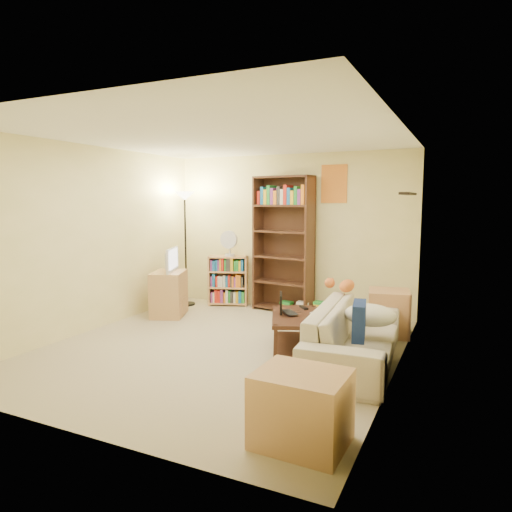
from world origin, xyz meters
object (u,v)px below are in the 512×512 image
object	(u,v)px
sofa	(355,334)
tabby_cat	(344,285)
tv_stand	(169,294)
laptop	(293,313)
floor_lamp	(185,215)
tall_bookshelf	(283,241)
desk_fan	(229,242)
short_bookshelf	(228,280)
side_table	(389,313)
mug	(314,316)
television	(168,260)
coffee_table	(296,328)
end_cabinet	(302,408)

from	to	relation	value
sofa	tabby_cat	distance (m)	0.93
sofa	tv_stand	bearing A→B (deg)	70.76
laptop	floor_lamp	bearing A→B (deg)	18.43
tall_bookshelf	desk_fan	world-z (taller)	tall_bookshelf
tall_bookshelf	short_bookshelf	bearing A→B (deg)	-172.29
floor_lamp	side_table	world-z (taller)	floor_lamp
tv_stand	mug	bearing A→B (deg)	-40.28
television	tall_bookshelf	xyz separation A→B (m)	(1.48, 1.02, 0.27)
tv_stand	television	world-z (taller)	television
short_bookshelf	laptop	bearing A→B (deg)	-63.66
coffee_table	floor_lamp	bearing A→B (deg)	127.16
side_table	end_cabinet	bearing A→B (deg)	-92.40
tabby_cat	laptop	world-z (taller)	tabby_cat
tv_stand	coffee_table	bearing A→B (deg)	-39.32
short_bookshelf	television	bearing A→B (deg)	-135.09
mug	television	xyz separation A→B (m)	(-2.61, 0.90, 0.39)
laptop	mug	xyz separation A→B (m)	(0.31, -0.17, 0.03)
television	desk_fan	world-z (taller)	desk_fan
laptop	end_cabinet	size ratio (longest dim) A/B	0.56
tv_stand	short_bookshelf	world-z (taller)	short_bookshelf
laptop	tall_bookshelf	world-z (taller)	tall_bookshelf
laptop	short_bookshelf	distance (m)	2.53
floor_lamp	coffee_table	bearing A→B (deg)	-30.54
tabby_cat	laptop	bearing A→B (deg)	-121.50
sofa	tall_bookshelf	size ratio (longest dim) A/B	1.00
short_bookshelf	floor_lamp	xyz separation A→B (m)	(-0.64, -0.30, 1.10)
coffee_table	short_bookshelf	distance (m)	2.60
television	end_cabinet	bearing A→B (deg)	-152.16
laptop	desk_fan	size ratio (longest dim) A/B	0.85
sofa	side_table	xyz separation A→B (m)	(0.17, 1.20, -0.01)
television	side_table	xyz separation A→B (m)	(3.23, 0.39, -0.57)
floor_lamp	side_table	size ratio (longest dim) A/B	3.21
tall_bookshelf	end_cabinet	size ratio (longest dim) A/B	3.31
short_bookshelf	desk_fan	world-z (taller)	desk_fan
coffee_table	side_table	xyz separation A→B (m)	(0.88, 1.15, 0.01)
mug	floor_lamp	bearing A→B (deg)	149.75
tabby_cat	coffee_table	xyz separation A→B (m)	(-0.37, -0.74, -0.41)
end_cabinet	sofa	bearing A→B (deg)	91.26
short_bookshelf	floor_lamp	bearing A→B (deg)	-174.62
television	side_table	distance (m)	3.31
television	short_bookshelf	xyz separation A→B (m)	(0.48, 1.02, -0.45)
desk_fan	floor_lamp	world-z (taller)	floor_lamp
sofa	coffee_table	xyz separation A→B (m)	(-0.71, 0.05, -0.02)
sofa	coffee_table	bearing A→B (deg)	81.87
laptop	short_bookshelf	bearing A→B (deg)	4.99
coffee_table	tv_stand	size ratio (longest dim) A/B	1.64
side_table	end_cabinet	size ratio (longest dim) A/B	0.92
sofa	television	size ratio (longest dim) A/B	3.49
sofa	tall_bookshelf	distance (m)	2.56
coffee_table	short_bookshelf	xyz separation A→B (m)	(-1.87, 1.79, 0.13)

